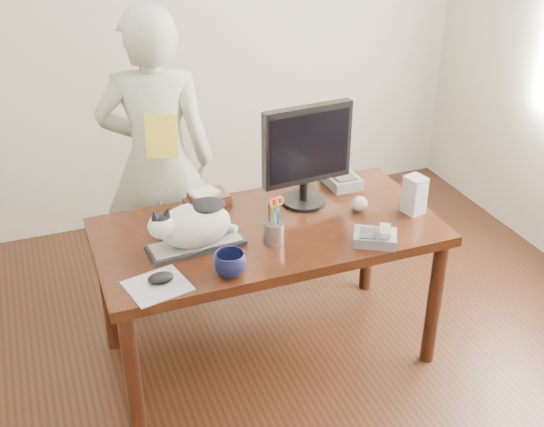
{
  "coord_description": "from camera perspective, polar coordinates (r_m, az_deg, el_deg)",
  "views": [
    {
      "loc": [
        -0.97,
        -1.98,
        2.35
      ],
      "look_at": [
        0.0,
        0.55,
        0.85
      ],
      "focal_mm": 45.0,
      "sensor_mm": 36.0,
      "label": 1
    }
  ],
  "objects": [
    {
      "name": "cat",
      "position": [
        2.99,
        -6.73,
        -0.86
      ],
      "size": [
        0.42,
        0.24,
        0.24
      ],
      "rotation": [
        0.0,
        0.0,
        0.07
      ],
      "color": "silver",
      "rests_on": "keyboard"
    },
    {
      "name": "baseball",
      "position": [
        3.34,
        7.36,
        0.82
      ],
      "size": [
        0.08,
        0.08,
        0.08
      ],
      "rotation": [
        0.0,
        0.0,
        -0.44
      ],
      "color": "#EEE4CF",
      "rests_on": "desk"
    },
    {
      "name": "mousepad",
      "position": [
        2.82,
        -9.56,
        -5.99
      ],
      "size": [
        0.28,
        0.26,
        0.01
      ],
      "rotation": [
        0.0,
        0.0,
        0.22
      ],
      "color": "#A7ACB3",
      "rests_on": "desk"
    },
    {
      "name": "calculator",
      "position": [
        3.58,
        5.83,
        2.83
      ],
      "size": [
        0.16,
        0.21,
        0.06
      ],
      "rotation": [
        0.0,
        0.0,
        0.02
      ],
      "color": "slate",
      "rests_on": "desk"
    },
    {
      "name": "speaker",
      "position": [
        3.34,
        11.82,
        1.54
      ],
      "size": [
        0.1,
        0.11,
        0.19
      ],
      "rotation": [
        0.0,
        0.0,
        0.24
      ],
      "color": "#A0A1A3",
      "rests_on": "desk"
    },
    {
      "name": "mouse",
      "position": [
        2.83,
        -9.29,
        -5.33
      ],
      "size": [
        0.12,
        0.09,
        0.04
      ],
      "rotation": [
        0.0,
        0.0,
        0.22
      ],
      "color": "black",
      "rests_on": "mousepad"
    },
    {
      "name": "coffee_mug",
      "position": [
        2.83,
        -3.55,
        -4.25
      ],
      "size": [
        0.19,
        0.19,
        0.11
      ],
      "primitive_type": "imported",
      "rotation": [
        0.0,
        0.0,
        0.71
      ],
      "color": "black",
      "rests_on": "desk"
    },
    {
      "name": "phone",
      "position": [
        3.09,
        8.7,
        -1.94
      ],
      "size": [
        0.23,
        0.22,
        0.09
      ],
      "rotation": [
        0.0,
        0.0,
        -0.53
      ],
      "color": "slate",
      "rests_on": "desk"
    },
    {
      "name": "person",
      "position": [
        3.68,
        -9.54,
        4.28
      ],
      "size": [
        0.7,
        0.56,
        1.67
      ],
      "primitive_type": "imported",
      "rotation": [
        0.0,
        0.0,
        2.85
      ],
      "color": "silver",
      "rests_on": "ground"
    },
    {
      "name": "desk",
      "position": [
        3.33,
        -0.79,
        -2.73
      ],
      "size": [
        1.6,
        0.8,
        0.75
      ],
      "color": "black",
      "rests_on": "ground"
    },
    {
      "name": "monitor",
      "position": [
        3.27,
        2.94,
        5.28
      ],
      "size": [
        0.46,
        0.24,
        0.51
      ],
      "rotation": [
        0.0,
        0.0,
        0.08
      ],
      "color": "black",
      "rests_on": "desk"
    },
    {
      "name": "keyboard",
      "position": [
        3.05,
        -6.38,
        -2.61
      ],
      "size": [
        0.44,
        0.19,
        0.03
      ],
      "rotation": [
        0.0,
        0.0,
        0.07
      ],
      "color": "black",
      "rests_on": "desk"
    },
    {
      "name": "held_book",
      "position": [
        3.44,
        -9.2,
        6.41
      ],
      "size": [
        0.18,
        0.14,
        0.22
      ],
      "rotation": [
        0.0,
        0.0,
        -0.29
      ],
      "color": "yellow",
      "rests_on": "person"
    },
    {
      "name": "pen_cup",
      "position": [
        3.05,
        0.18,
        -1.36
      ],
      "size": [
        0.11,
        0.11,
        0.23
      ],
      "rotation": [
        0.0,
        0.0,
        0.21
      ],
      "color": "gray",
      "rests_on": "desk"
    },
    {
      "name": "book_stack",
      "position": [
        3.38,
        -5.42,
        1.24
      ],
      "size": [
        0.23,
        0.19,
        0.08
      ],
      "rotation": [
        0.0,
        0.0,
        0.21
      ],
      "color": "#431411",
      "rests_on": "desk"
    },
    {
      "name": "room",
      "position": [
        2.42,
        4.68,
        4.47
      ],
      "size": [
        4.5,
        4.5,
        4.5
      ],
      "color": "black",
      "rests_on": "ground"
    }
  ]
}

